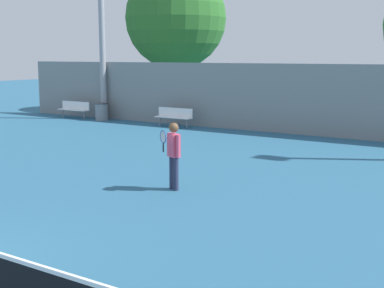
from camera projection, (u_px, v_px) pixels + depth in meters
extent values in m
cylinder|color=#282D47|center=(172.00, 172.00, 12.93)|extent=(0.14, 0.14, 0.81)
cylinder|color=#282D47|center=(176.00, 174.00, 12.78)|extent=(0.14, 0.14, 0.81)
cube|color=#DB4C6B|center=(174.00, 145.00, 12.74)|extent=(0.38, 0.33, 0.56)
cylinder|color=#DB4C6B|center=(170.00, 144.00, 12.92)|extent=(0.10, 0.10, 0.54)
cylinder|color=#DB4C6B|center=(178.00, 146.00, 12.56)|extent=(0.10, 0.10, 0.54)
sphere|color=brown|center=(174.00, 128.00, 12.67)|extent=(0.23, 0.23, 0.23)
cylinder|color=black|center=(163.00, 147.00, 12.61)|extent=(0.03, 0.03, 0.22)
torus|color=#28519E|center=(163.00, 137.00, 12.57)|extent=(0.29, 0.17, 0.31)
cylinder|color=silver|center=(163.00, 137.00, 12.57)|extent=(0.24, 0.13, 0.27)
cube|color=white|center=(73.00, 110.00, 27.48)|extent=(1.90, 0.40, 0.04)
cylinder|color=gray|center=(63.00, 113.00, 27.92)|extent=(0.06, 0.06, 0.42)
cylinder|color=gray|center=(84.00, 115.00, 27.11)|extent=(0.06, 0.06, 0.42)
cube|color=white|center=(76.00, 105.00, 27.59)|extent=(1.90, 0.04, 0.40)
cube|color=white|center=(173.00, 117.00, 24.10)|extent=(1.85, 0.40, 0.04)
cylinder|color=gray|center=(160.00, 121.00, 24.54)|extent=(0.06, 0.06, 0.42)
cylinder|color=gray|center=(187.00, 124.00, 23.75)|extent=(0.06, 0.06, 0.42)
cube|color=white|center=(175.00, 112.00, 24.22)|extent=(1.85, 0.04, 0.40)
cylinder|color=#939399|center=(101.00, 4.00, 26.33)|extent=(0.30, 0.30, 11.45)
cylinder|color=gray|center=(102.00, 112.00, 26.61)|extent=(0.63, 0.63, 0.82)
cylinder|color=#333338|center=(101.00, 104.00, 26.54)|extent=(0.66, 0.66, 0.04)
cube|color=gray|center=(309.00, 100.00, 21.44)|extent=(31.70, 0.06, 2.88)
cylinder|color=brown|center=(176.00, 85.00, 31.53)|extent=(0.37, 0.37, 2.99)
sphere|color=#2D6B28|center=(176.00, 18.00, 30.90)|extent=(5.84, 5.84, 5.84)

